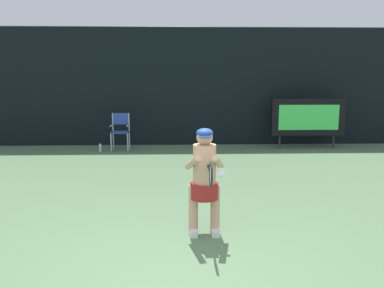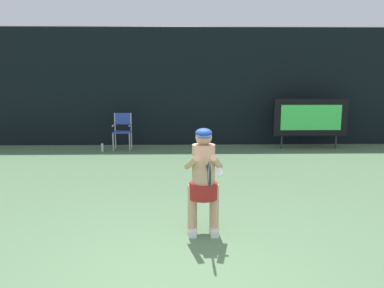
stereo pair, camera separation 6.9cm
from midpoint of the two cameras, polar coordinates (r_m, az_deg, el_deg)
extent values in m
cube|color=#537450|center=(4.34, -2.00, -19.94)|extent=(18.00, 22.00, 0.02)
cube|color=black|center=(12.27, -2.01, 8.25)|extent=(18.00, 0.12, 3.60)
cylinder|color=#38383D|center=(12.35, -2.07, 16.77)|extent=(18.00, 0.05, 0.05)
cube|color=black|center=(12.13, 16.48, 3.81)|extent=(2.20, 0.20, 1.10)
cube|color=#40DB54|center=(12.03, 16.64, 3.76)|extent=(1.80, 0.01, 0.75)
cylinder|color=#2D2D33|center=(12.00, 12.56, 0.30)|extent=(0.05, 0.05, 0.40)
cylinder|color=#2D2D33|center=(12.51, 19.90, 0.33)|extent=(0.05, 0.05, 0.40)
cylinder|color=#B7B7BC|center=(11.47, -11.96, 0.20)|extent=(0.04, 0.04, 0.52)
cylinder|color=#B7B7BC|center=(11.40, -9.59, 0.21)|extent=(0.04, 0.04, 0.52)
cylinder|color=#B7B7BC|center=(11.87, -11.63, 0.53)|extent=(0.04, 0.04, 0.52)
cylinder|color=#B7B7BC|center=(11.80, -9.34, 0.54)|extent=(0.04, 0.04, 0.52)
cube|color=#2E449F|center=(11.59, -10.67, 1.71)|extent=(0.52, 0.44, 0.03)
cylinder|color=#B7B7BC|center=(11.79, -11.72, 3.12)|extent=(0.04, 0.04, 0.56)
cylinder|color=#B7B7BC|center=(11.72, -9.41, 3.15)|extent=(0.04, 0.04, 0.56)
cube|color=#2E449F|center=(11.74, -10.58, 3.67)|extent=(0.48, 0.02, 0.34)
cylinder|color=#B7B7BC|center=(11.60, -11.87, 2.70)|extent=(0.04, 0.44, 0.04)
cylinder|color=#B7B7BC|center=(11.53, -9.53, 2.73)|extent=(0.04, 0.44, 0.04)
cylinder|color=silver|center=(11.50, -13.49, -0.55)|extent=(0.07, 0.07, 0.24)
cylinder|color=black|center=(11.48, -13.51, 0.10)|extent=(0.03, 0.03, 0.03)
cube|color=white|center=(5.46, -0.16, -12.74)|extent=(0.11, 0.26, 0.09)
cube|color=white|center=(5.48, 3.06, -12.68)|extent=(0.11, 0.26, 0.09)
cylinder|color=tan|center=(5.40, -0.17, -9.59)|extent=(0.13, 0.13, 0.69)
cylinder|color=tan|center=(5.42, 3.04, -9.54)|extent=(0.13, 0.13, 0.69)
cylinder|color=maroon|center=(5.32, 1.45, -6.85)|extent=(0.39, 0.39, 0.22)
cylinder|color=tan|center=(5.23, 1.47, -3.10)|extent=(0.31, 0.31, 0.56)
sphere|color=tan|center=(5.16, 1.49, 1.00)|extent=(0.22, 0.22, 0.22)
ellipsoid|color=#284C93|center=(5.15, 1.49, 1.67)|extent=(0.22, 0.22, 0.12)
cube|color=#284C93|center=(5.06, 1.55, 1.14)|extent=(0.17, 0.12, 0.02)
cylinder|color=tan|center=(5.05, -0.29, -2.72)|extent=(0.21, 0.51, 0.29)
cylinder|color=tan|center=(5.07, 3.45, -2.68)|extent=(0.21, 0.51, 0.29)
cylinder|color=white|center=(4.98, 3.79, -4.15)|extent=(0.13, 0.11, 0.12)
cylinder|color=black|center=(4.95, 2.10, -3.59)|extent=(0.03, 0.28, 0.03)
torus|color=black|center=(4.66, 2.36, -4.47)|extent=(0.02, 0.31, 0.31)
ellipsoid|color=silver|center=(4.66, 2.36, -4.47)|extent=(0.01, 0.26, 0.26)
camera|label=1|loc=(0.03, -90.33, -0.06)|focal=36.31mm
camera|label=2|loc=(0.03, 89.67, 0.06)|focal=36.31mm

